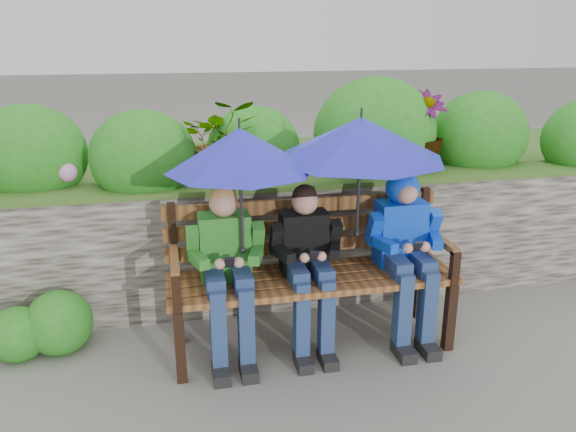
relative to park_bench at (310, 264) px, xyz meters
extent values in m
plane|color=#6B695C|center=(-0.15, -0.10, -0.59)|extent=(60.00, 60.00, 0.00)
cube|color=#383129|center=(-0.15, 0.65, -0.09)|extent=(8.00, 0.40, 1.00)
cube|color=#366428|center=(-0.15, 0.65, 0.42)|extent=(8.00, 0.42, 0.04)
cube|color=#366428|center=(-0.15, 1.85, -0.11)|extent=(8.00, 2.00, 0.96)
ellipsoid|color=#256F15|center=(-1.93, 0.97, 0.66)|extent=(0.84, 0.67, 0.76)
ellipsoid|color=#256F15|center=(-1.10, 0.76, 0.65)|extent=(0.79, 0.63, 0.71)
ellipsoid|color=#256F15|center=(-0.23, 0.98, 0.64)|extent=(0.76, 0.61, 0.69)
ellipsoid|color=#256F15|center=(0.80, 0.93, 0.72)|extent=(1.05, 0.84, 0.95)
ellipsoid|color=#256F15|center=(1.79, 0.96, 0.67)|extent=(0.87, 0.70, 0.78)
sphere|color=#C87DAF|center=(-1.64, 0.75, 0.56)|extent=(0.14, 0.14, 0.14)
sphere|color=#C87DAF|center=(0.05, 0.75, 0.56)|extent=(0.14, 0.14, 0.14)
sphere|color=#C87DAF|center=(1.94, 0.75, 0.56)|extent=(0.14, 0.14, 0.14)
imported|color=#256F15|center=(-0.51, 0.75, 0.75)|extent=(0.57, 0.49, 0.63)
imported|color=#256F15|center=(1.14, 0.75, 0.77)|extent=(0.37, 0.37, 0.65)
sphere|color=#256F15|center=(-1.74, 0.25, -0.40)|extent=(0.46, 0.46, 0.46)
sphere|color=#256F15|center=(-2.00, 0.20, -0.43)|extent=(0.38, 0.38, 0.38)
cube|color=black|center=(-0.92, -0.34, -0.34)|extent=(0.07, 0.07, 0.49)
cube|color=black|center=(-0.92, 0.15, -0.34)|extent=(0.07, 0.07, 0.49)
cube|color=black|center=(0.92, -0.34, -0.34)|extent=(0.07, 0.07, 0.49)
cube|color=black|center=(0.92, 0.15, -0.34)|extent=(0.07, 0.07, 0.49)
cube|color=brown|center=(0.00, -0.30, -0.08)|extent=(1.97, 0.11, 0.04)
cube|color=brown|center=(0.00, -0.16, -0.08)|extent=(1.97, 0.11, 0.04)
cube|color=brown|center=(0.00, -0.02, -0.08)|extent=(1.97, 0.11, 0.04)
cube|color=brown|center=(0.00, 0.13, -0.08)|extent=(1.97, 0.11, 0.04)
cube|color=black|center=(-0.92, 0.18, 0.17)|extent=(0.05, 0.05, 0.55)
cube|color=brown|center=(-0.92, -0.09, 0.14)|extent=(0.05, 0.51, 0.04)
cube|color=black|center=(-0.92, -0.34, 0.02)|extent=(0.05, 0.05, 0.24)
cube|color=black|center=(0.92, 0.18, 0.17)|extent=(0.05, 0.05, 0.55)
cube|color=brown|center=(0.92, -0.09, 0.14)|extent=(0.05, 0.51, 0.04)
cube|color=black|center=(0.92, -0.34, 0.02)|extent=(0.05, 0.05, 0.24)
cube|color=brown|center=(0.00, 0.19, 0.07)|extent=(1.97, 0.04, 0.10)
cube|color=brown|center=(0.00, 0.19, 0.22)|extent=(1.97, 0.04, 0.10)
cube|color=brown|center=(0.00, 0.19, 0.37)|extent=(1.97, 0.04, 0.10)
cube|color=#29822D|center=(-0.59, 0.01, 0.17)|extent=(0.34, 0.20, 0.45)
sphere|color=tan|center=(-0.59, -0.01, 0.48)|extent=(0.19, 0.19, 0.19)
sphere|color=#AE7C40|center=(-0.59, 0.00, 0.52)|extent=(0.18, 0.18, 0.18)
cube|color=navy|center=(-0.67, -0.15, 0.00)|extent=(0.12, 0.32, 0.12)
cube|color=navy|center=(-0.67, -0.31, -0.29)|extent=(0.10, 0.11, 0.60)
cube|color=black|center=(-0.67, -0.37, -0.55)|extent=(0.11, 0.22, 0.08)
cube|color=navy|center=(-0.50, -0.15, 0.00)|extent=(0.12, 0.32, 0.12)
cube|color=navy|center=(-0.50, -0.31, -0.29)|extent=(0.10, 0.11, 0.60)
cube|color=black|center=(-0.50, -0.37, -0.55)|extent=(0.11, 0.22, 0.08)
cube|color=#29822D|center=(-0.80, -0.04, 0.23)|extent=(0.08, 0.18, 0.25)
cube|color=#29822D|center=(-0.77, -0.17, 0.16)|extent=(0.13, 0.21, 0.07)
sphere|color=tan|center=(-0.64, -0.26, 0.16)|extent=(0.07, 0.07, 0.07)
cube|color=#29822D|center=(-0.37, -0.04, 0.23)|extent=(0.08, 0.18, 0.25)
cube|color=#29822D|center=(-0.40, -0.17, 0.16)|extent=(0.13, 0.21, 0.07)
sphere|color=tan|center=(-0.53, -0.26, 0.16)|extent=(0.07, 0.07, 0.07)
cube|color=black|center=(-0.59, -0.27, 0.17)|extent=(0.06, 0.07, 0.09)
cube|color=black|center=(-0.04, 0.01, 0.16)|extent=(0.32, 0.19, 0.43)
sphere|color=tan|center=(-0.04, -0.01, 0.46)|extent=(0.18, 0.18, 0.18)
sphere|color=black|center=(-0.04, 0.00, 0.49)|extent=(0.17, 0.17, 0.17)
cube|color=navy|center=(-0.13, -0.14, 0.00)|extent=(0.11, 0.30, 0.11)
cube|color=navy|center=(-0.13, -0.29, -0.29)|extent=(0.09, 0.10, 0.59)
cube|color=black|center=(-0.13, -0.35, -0.55)|extent=(0.10, 0.21, 0.08)
cube|color=navy|center=(0.04, -0.14, 0.00)|extent=(0.11, 0.30, 0.11)
cube|color=navy|center=(0.04, -0.29, -0.29)|extent=(0.09, 0.10, 0.59)
cube|color=black|center=(0.04, -0.35, -0.55)|extent=(0.10, 0.21, 0.08)
cube|color=black|center=(-0.24, -0.04, 0.22)|extent=(0.08, 0.17, 0.24)
cube|color=black|center=(-0.22, -0.16, 0.15)|extent=(0.12, 0.20, 0.07)
sphere|color=tan|center=(-0.10, -0.25, 0.15)|extent=(0.07, 0.07, 0.07)
cube|color=black|center=(0.16, -0.04, 0.22)|extent=(0.08, 0.17, 0.24)
cube|color=black|center=(0.13, -0.16, 0.15)|extent=(0.12, 0.20, 0.07)
sphere|color=tan|center=(0.01, -0.25, 0.15)|extent=(0.07, 0.07, 0.07)
cube|color=black|center=(-0.04, -0.25, 0.16)|extent=(0.06, 0.07, 0.09)
cube|color=#1C2EBF|center=(0.67, 0.01, 0.18)|extent=(0.34, 0.20, 0.46)
sphere|color=tan|center=(0.67, -0.01, 0.49)|extent=(0.19, 0.19, 0.19)
sphere|color=#1C2EBF|center=(0.67, 0.02, 0.50)|extent=(0.24, 0.24, 0.24)
sphere|color=tan|center=(0.67, -0.06, 0.48)|extent=(0.14, 0.14, 0.14)
cube|color=navy|center=(0.58, -0.15, 0.01)|extent=(0.12, 0.32, 0.12)
cube|color=navy|center=(0.58, -0.31, -0.29)|extent=(0.10, 0.11, 0.60)
cube|color=black|center=(0.58, -0.37, -0.55)|extent=(0.11, 0.22, 0.08)
cube|color=navy|center=(0.76, -0.15, 0.01)|extent=(0.12, 0.32, 0.12)
cube|color=navy|center=(0.76, -0.31, -0.29)|extent=(0.10, 0.11, 0.60)
cube|color=black|center=(0.76, -0.37, -0.55)|extent=(0.11, 0.22, 0.08)
cube|color=#1C2EBF|center=(0.45, -0.04, 0.24)|extent=(0.08, 0.18, 0.26)
cube|color=#1C2EBF|center=(0.48, -0.17, 0.17)|extent=(0.13, 0.21, 0.07)
sphere|color=tan|center=(0.61, -0.26, 0.17)|extent=(0.07, 0.07, 0.07)
cube|color=#1C2EBF|center=(0.88, -0.04, 0.24)|extent=(0.08, 0.18, 0.26)
cube|color=#1C2EBF|center=(0.85, -0.17, 0.17)|extent=(0.13, 0.21, 0.07)
sphere|color=tan|center=(0.73, -0.26, 0.17)|extent=(0.07, 0.07, 0.07)
cube|color=black|center=(0.67, -0.27, 0.18)|extent=(0.06, 0.07, 0.09)
cone|color=#1D1FC0|center=(-0.48, -0.12, 0.85)|extent=(0.94, 0.94, 0.27)
cylinder|color=black|center=(-0.48, -0.12, 1.01)|extent=(0.02, 0.02, 0.06)
cylinder|color=black|center=(-0.48, -0.12, 0.52)|extent=(0.02, 0.02, 0.66)
sphere|color=black|center=(-0.48, -0.12, 0.19)|extent=(0.04, 0.04, 0.04)
cone|color=#1D1FC0|center=(0.33, -0.03, 0.87)|extent=(1.15, 1.15, 0.28)
cylinder|color=black|center=(0.33, -0.03, 1.04)|extent=(0.02, 0.02, 0.06)
cylinder|color=black|center=(0.33, -0.03, 0.54)|extent=(0.02, 0.02, 0.67)
sphere|color=black|center=(0.33, -0.03, 0.21)|extent=(0.04, 0.04, 0.04)
camera|label=1|loc=(-0.91, -3.50, 1.52)|focal=35.00mm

